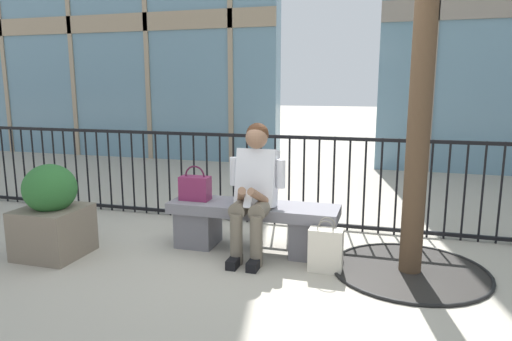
# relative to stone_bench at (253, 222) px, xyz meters

# --- Properties ---
(ground_plane) EXTENTS (60.00, 60.00, 0.00)m
(ground_plane) POSITION_rel_stone_bench_xyz_m (0.00, 0.00, -0.27)
(ground_plane) COLOR #A8A091
(stone_bench) EXTENTS (1.60, 0.44, 0.45)m
(stone_bench) POSITION_rel_stone_bench_xyz_m (0.00, 0.00, 0.00)
(stone_bench) COLOR slate
(stone_bench) RESTS_ON ground
(seated_person_with_phone) EXTENTS (0.52, 0.66, 1.21)m
(seated_person_with_phone) POSITION_rel_stone_bench_xyz_m (0.05, -0.13, 0.38)
(seated_person_with_phone) COLOR #6B6051
(seated_person_with_phone) RESTS_ON ground
(handbag_on_bench) EXTENTS (0.29, 0.15, 0.34)m
(handbag_on_bench) POSITION_rel_stone_bench_xyz_m (-0.58, -0.01, 0.30)
(handbag_on_bench) COLOR #7A234C
(handbag_on_bench) RESTS_ON stone_bench
(shopping_bag) EXTENTS (0.28, 0.15, 0.46)m
(shopping_bag) POSITION_rel_stone_bench_xyz_m (0.73, -0.31, -0.08)
(shopping_bag) COLOR beige
(shopping_bag) RESTS_ON ground
(plaza_railing) EXTENTS (9.71, 0.04, 1.01)m
(plaza_railing) POSITION_rel_stone_bench_xyz_m (0.00, 0.84, 0.24)
(plaza_railing) COLOR black
(plaza_railing) RESTS_ON ground
(planter) EXTENTS (0.55, 0.55, 0.85)m
(planter) POSITION_rel_stone_bench_xyz_m (-1.71, -0.65, 0.12)
(planter) COLOR #726656
(planter) RESTS_ON ground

